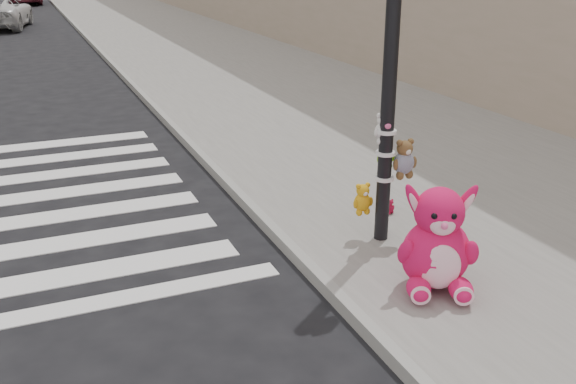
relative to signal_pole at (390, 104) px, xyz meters
name	(u,v)px	position (x,y,z in m)	size (l,w,h in m)	color
sidewalk_near	(294,93)	(2.38, 8.19, -1.67)	(7.00, 80.00, 0.14)	slate
curb_edge	(152,105)	(-1.07, 8.19, -1.67)	(0.12, 80.00, 0.15)	gray
signal_pole	(390,104)	(0.00, 0.00, 0.00)	(0.71, 0.48, 4.00)	black
pink_bunny	(437,246)	(-0.13, -1.24, -1.15)	(0.95, 1.02, 1.12)	#DE1253
red_teddy	(390,207)	(0.47, 0.59, -1.51)	(0.13, 0.09, 0.19)	maroon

